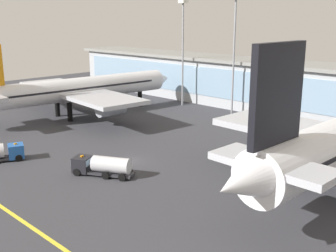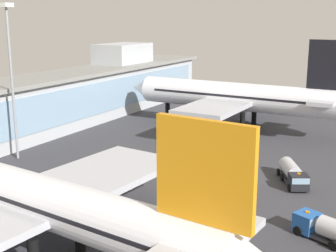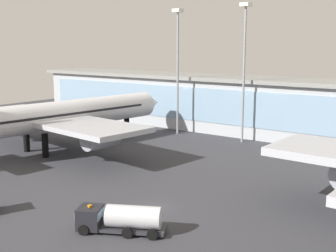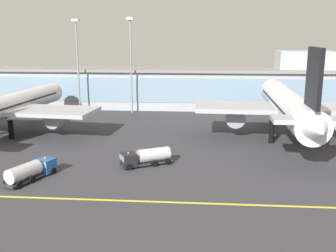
{
  "view_description": "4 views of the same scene",
  "coord_description": "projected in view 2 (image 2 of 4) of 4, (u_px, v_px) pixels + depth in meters",
  "views": [
    {
      "loc": [
        48.43,
        -41.5,
        22.37
      ],
      "look_at": [
        -0.44,
        8.76,
        4.08
      ],
      "focal_mm": 45.0,
      "sensor_mm": 36.0,
      "label": 1
    },
    {
      "loc": [
        -64.45,
        -21.27,
        24.33
      ],
      "look_at": [
        2.65,
        14.8,
        6.18
      ],
      "focal_mm": 48.87,
      "sensor_mm": 36.0,
      "label": 2
    },
    {
      "loc": [
        31.13,
        -38.06,
        18.74
      ],
      "look_at": [
        -8.11,
        13.96,
        6.92
      ],
      "focal_mm": 47.42,
      "sensor_mm": 36.0,
      "label": 3
    },
    {
      "loc": [
        10.57,
        -71.02,
        22.12
      ],
      "look_at": [
        4.52,
        4.05,
        4.45
      ],
      "focal_mm": 41.95,
      "sensor_mm": 36.0,
      "label": 4
    }
  ],
  "objects": [
    {
      "name": "terminal_building",
      "position": [
        23.0,
        107.0,
        92.83
      ],
      "size": [
        141.84,
        14.0,
        17.31
      ],
      "color": "#ADB2B7",
      "rests_on": "ground"
    },
    {
      "name": "airliner_near_right",
      "position": [
        235.0,
        97.0,
        99.87
      ],
      "size": [
        39.26,
        54.27,
        20.14
      ],
      "rotation": [
        0.0,
        0.0,
        1.54
      ],
      "color": "black",
      "rests_on": "ground"
    },
    {
      "name": "apron_light_mast_centre",
      "position": [
        10.0,
        61.0,
        77.17
      ],
      "size": [
        1.8,
        1.8,
        26.67
      ],
      "color": "gray",
      "rests_on": "ground"
    },
    {
      "name": "fuel_tanker_truck",
      "position": [
        293.0,
        174.0,
        68.26
      ],
      "size": [
        9.13,
        6.39,
        2.9
      ],
      "rotation": [
        0.0,
        0.0,
        3.63
      ],
      "color": "black",
      "rests_on": "ground"
    },
    {
      "name": "baggage_tug_near",
      "position": [
        330.0,
        230.0,
        50.34
      ],
      "size": [
        5.84,
        9.27,
        2.9
      ],
      "rotation": [
        0.0,
        0.0,
        1.17
      ],
      "color": "black",
      "rests_on": "ground"
    },
    {
      "name": "airliner_near_left",
      "position": [
        34.0,
        199.0,
        46.71
      ],
      "size": [
        41.56,
        54.84,
        17.07
      ],
      "rotation": [
        0.0,
        0.0,
        1.47
      ],
      "color": "black",
      "rests_on": "ground"
    },
    {
      "name": "ground_plane",
      "position": [
        244.0,
        179.0,
        70.66
      ],
      "size": [
        194.38,
        194.38,
        0.0
      ],
      "primitive_type": "plane",
      "color": "#38383D"
    }
  ]
}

